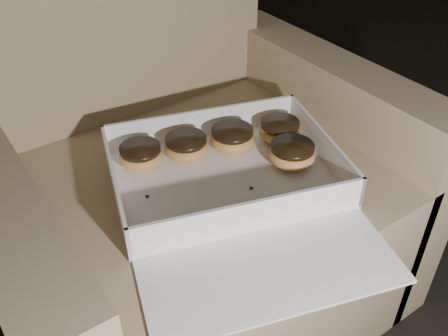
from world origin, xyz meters
name	(u,v)px	position (x,y,z in m)	size (l,w,h in m)	color
floor	(355,265)	(0.00, 0.00, 0.00)	(4.50, 4.50, 0.00)	black
armchair	(187,198)	(-0.36, 0.19, 0.26)	(0.81, 0.68, 0.84)	tan
bakery_box	(233,188)	(-0.35, 0.04, 0.39)	(0.51, 0.56, 0.07)	white
donut_a	(280,130)	(-0.18, 0.12, 0.41)	(0.08, 0.08, 0.04)	#E8A251
donut_b	(186,146)	(-0.37, 0.18, 0.41)	(0.08, 0.08, 0.04)	#E8A251
donut_c	(232,138)	(-0.28, 0.15, 0.41)	(0.09, 0.09, 0.04)	#E8A251
donut_d	(292,154)	(-0.22, 0.04, 0.41)	(0.09, 0.09, 0.04)	#E8A251
donut_e	(141,155)	(-0.45, 0.20, 0.41)	(0.08, 0.08, 0.04)	#E8A251
crumb_a	(251,188)	(-0.32, 0.02, 0.39)	(0.01, 0.01, 0.00)	black
crumb_b	(266,200)	(-0.32, -0.02, 0.39)	(0.01, 0.01, 0.00)	black
crumb_c	(147,196)	(-0.49, 0.11, 0.39)	(0.01, 0.01, 0.00)	black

